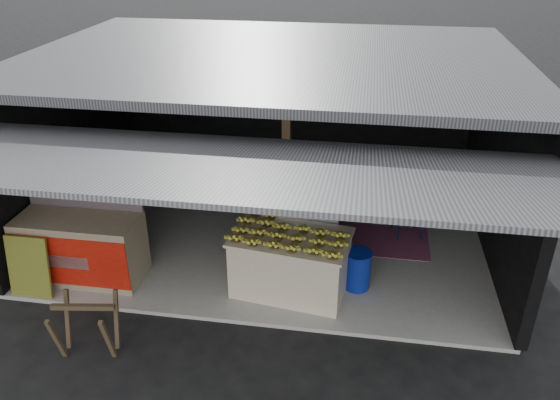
% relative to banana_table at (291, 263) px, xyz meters
% --- Properties ---
extents(ground, '(80.00, 80.00, 0.00)m').
position_rel_banana_table_xyz_m(ground, '(-0.53, -0.80, -0.50)').
color(ground, black).
rests_on(ground, ground).
extents(concrete_slab, '(7.00, 5.00, 0.06)m').
position_rel_banana_table_xyz_m(concrete_slab, '(-0.53, 1.70, -0.47)').
color(concrete_slab, gray).
rests_on(concrete_slab, ground).
extents(shophouse, '(7.40, 7.29, 3.02)m').
position_rel_banana_table_xyz_m(shophouse, '(-0.53, 2.01, 1.60)').
color(shophouse, black).
rests_on(shophouse, ground).
extents(banana_table, '(1.71, 1.19, 0.88)m').
position_rel_banana_table_xyz_m(banana_table, '(0.00, 0.00, 0.00)').
color(banana_table, silver).
rests_on(banana_table, concrete_slab).
extents(banana_pile, '(1.58, 1.08, 0.17)m').
position_rel_banana_table_xyz_m(banana_pile, '(0.00, 0.00, 0.52)').
color(banana_pile, gold).
rests_on(banana_pile, banana_table).
extents(white_crate, '(1.04, 0.76, 1.09)m').
position_rel_banana_table_xyz_m(white_crate, '(0.09, 0.84, 0.10)').
color(white_crate, white).
rests_on(white_crate, concrete_slab).
extents(neighbor_stall, '(1.73, 0.79, 1.78)m').
position_rel_banana_table_xyz_m(neighbor_stall, '(-3.03, -0.14, 0.09)').
color(neighbor_stall, '#998466').
rests_on(neighbor_stall, concrete_slab).
extents(green_signboard, '(0.60, 0.17, 0.90)m').
position_rel_banana_table_xyz_m(green_signboard, '(-3.54, -0.69, 0.01)').
color(green_signboard, black).
rests_on(green_signboard, concrete_slab).
extents(sawhorse, '(0.76, 0.73, 0.74)m').
position_rel_banana_table_xyz_m(sawhorse, '(-2.25, -1.60, -0.04)').
color(sawhorse, '#4C3B26').
rests_on(sawhorse, ground).
extents(water_barrel, '(0.37, 0.37, 0.55)m').
position_rel_banana_table_xyz_m(water_barrel, '(0.93, 0.20, -0.17)').
color(water_barrel, navy).
rests_on(water_barrel, concrete_slab).
extents(plastic_chair, '(0.56, 0.56, 0.99)m').
position_rel_banana_table_xyz_m(plastic_chair, '(1.69, 1.90, 0.15)').
color(plastic_chair, '#0B163D').
rests_on(plastic_chair, concrete_slab).
extents(magenta_rug, '(1.51, 1.02, 0.01)m').
position_rel_banana_table_xyz_m(magenta_rug, '(1.31, 1.52, -0.44)').
color(magenta_rug, maroon).
rests_on(magenta_rug, concrete_slab).
extents(picture_frames, '(1.62, 0.04, 0.46)m').
position_rel_banana_table_xyz_m(picture_frames, '(-0.70, 4.09, 1.43)').
color(picture_frames, black).
rests_on(picture_frames, shophouse).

